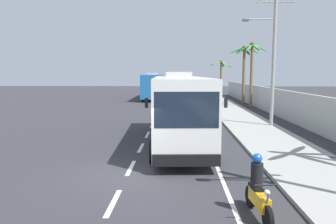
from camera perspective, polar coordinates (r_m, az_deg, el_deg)
name	(u,v)px	position (r m, az deg, el deg)	size (l,w,h in m)	color
ground_plane	(128,173)	(12.33, -7.15, -10.83)	(160.00, 160.00, 0.00)	#303035
sidewalk_kerb	(250,128)	(22.45, 14.51, -2.70)	(3.20, 90.00, 0.14)	#999993
lane_markings	(180,118)	(26.66, 2.21, -1.12)	(3.60, 71.04, 0.01)	white
boundary_wall	(288,106)	(27.15, 20.59, 1.09)	(0.24, 60.00, 2.37)	#B2B2AD
coach_bus_foreground	(179,107)	(16.92, 1.97, 0.96)	(3.37, 11.05, 3.82)	white
coach_bus_far_lane	(153,85)	(46.51, -2.63, 4.78)	(2.90, 12.47, 3.80)	#2366A8
motorcycle_beside_bus	(202,112)	(25.66, 6.05, -0.06)	(0.56, 1.96, 1.54)	black
motorcycle_trailing	(258,192)	(8.91, 15.77, -13.54)	(0.56, 1.96, 1.67)	black
utility_pole_mid	(273,52)	(23.24, 18.23, 10.11)	(3.45, 0.24, 9.64)	#9E9E99
palm_nearest	(252,62)	(36.45, 14.73, 8.61)	(3.06, 2.90, 7.13)	brown
palm_third	(244,64)	(39.59, 13.43, 8.26)	(3.43, 3.23, 7.02)	brown
palm_fourth	(221,72)	(50.66, 9.48, 7.13)	(3.62, 3.59, 5.75)	brown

